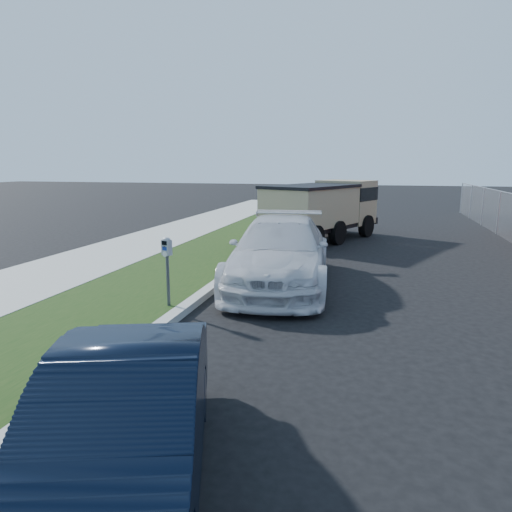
% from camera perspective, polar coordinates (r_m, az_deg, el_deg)
% --- Properties ---
extents(ground, '(120.00, 120.00, 0.00)m').
position_cam_1_polar(ground, '(8.67, 7.36, -8.23)').
color(ground, black).
rests_on(ground, ground).
extents(streetside, '(6.12, 50.00, 0.15)m').
position_cam_1_polar(streetside, '(12.38, -17.77, -2.38)').
color(streetside, '#9A9A91').
rests_on(streetside, ground).
extents(parking_meter, '(0.22, 0.17, 1.38)m').
position_cam_1_polar(parking_meter, '(9.08, -11.06, -0.05)').
color(parking_meter, '#3F4247').
rests_on(parking_meter, ground).
extents(white_wagon, '(2.87, 5.82, 1.63)m').
position_cam_1_polar(white_wagon, '(11.10, 3.14, 0.54)').
color(white_wagon, silver).
rests_on(white_wagon, ground).
extents(navy_sedan, '(2.56, 4.12, 1.28)m').
position_cam_1_polar(navy_sedan, '(4.41, -16.28, -19.85)').
color(navy_sedan, black).
rests_on(navy_sedan, ground).
extents(dump_truck, '(4.23, 6.09, 2.25)m').
position_cam_1_polar(dump_truck, '(18.01, 8.53, 6.06)').
color(dump_truck, black).
rests_on(dump_truck, ground).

